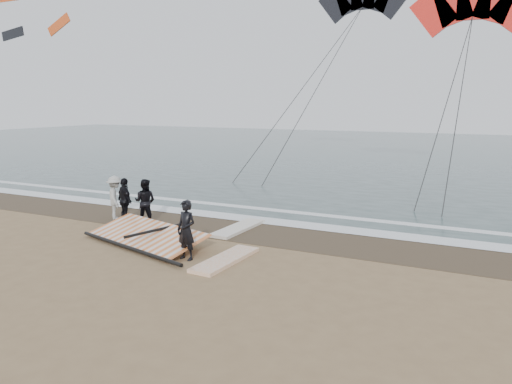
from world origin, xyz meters
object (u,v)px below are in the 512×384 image
Objects in this scene: man_main at (186,230)px; board_white at (225,260)px; board_cream at (238,228)px; sail_rig at (147,236)px.

board_white is (1.00, 0.30, -0.75)m from man_main.
sail_rig is (-1.69, -2.53, 0.14)m from board_cream.
man_main is 3.42m from board_cream.
man_main is at bearing -83.60° from board_cream.
man_main is 0.64× the size of board_cream.
board_white is 2.99m from sail_rig.
sail_rig is (-2.94, 0.50, 0.15)m from board_white.
man_main is at bearing -22.38° from sail_rig.
board_white is 0.98× the size of board_cream.
sail_rig reaches higher than board_white.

